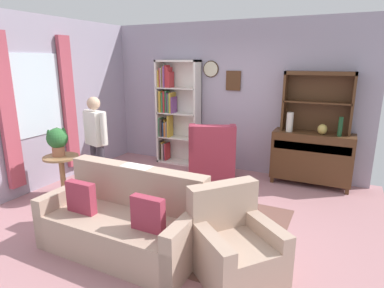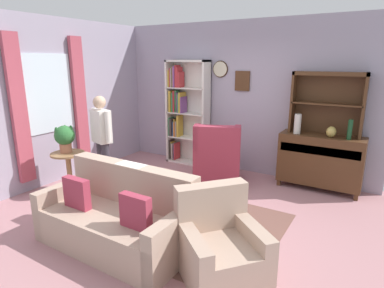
{
  "view_description": "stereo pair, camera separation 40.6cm",
  "coord_description": "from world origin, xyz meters",
  "px_view_note": "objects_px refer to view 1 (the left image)",
  "views": [
    {
      "loc": [
        2.01,
        -3.73,
        2.09
      ],
      "look_at": [
        0.1,
        0.2,
        0.95
      ],
      "focal_mm": 30.01,
      "sensor_mm": 36.0,
      "label": 1
    },
    {
      "loc": [
        2.36,
        -3.53,
        2.09
      ],
      "look_at": [
        0.1,
        0.2,
        0.95
      ],
      "focal_mm": 30.01,
      "sensor_mm": 36.0,
      "label": 2
    }
  ],
  "objects_px": {
    "bookshelf": "(174,112)",
    "person_reading": "(96,139)",
    "couch_floral": "(124,222)",
    "potted_plant_large": "(57,140)",
    "vase_tall": "(290,122)",
    "coffee_table": "(174,195)",
    "sideboard_hutch": "(318,94)",
    "bottle_wine": "(340,127)",
    "armchair_floral": "(234,247)",
    "book_stack": "(164,187)",
    "sideboard": "(311,156)",
    "plant_stand": "(62,173)",
    "vase_round": "(322,129)",
    "wingback_chair": "(212,160)"
  },
  "relations": [
    {
      "from": "bookshelf",
      "to": "person_reading",
      "type": "bearing_deg",
      "value": -98.78
    },
    {
      "from": "couch_floral",
      "to": "potted_plant_large",
      "type": "height_order",
      "value": "potted_plant_large"
    },
    {
      "from": "vase_tall",
      "to": "coffee_table",
      "type": "relative_size",
      "value": 0.41
    },
    {
      "from": "sideboard_hutch",
      "to": "bottle_wine",
      "type": "height_order",
      "value": "sideboard_hutch"
    },
    {
      "from": "bottle_wine",
      "to": "person_reading",
      "type": "relative_size",
      "value": 0.2
    },
    {
      "from": "bookshelf",
      "to": "armchair_floral",
      "type": "distance_m",
      "value": 3.82
    },
    {
      "from": "couch_floral",
      "to": "book_stack",
      "type": "xyz_separation_m",
      "value": [
        0.08,
        0.76,
        0.16
      ]
    },
    {
      "from": "bookshelf",
      "to": "potted_plant_large",
      "type": "distance_m",
      "value": 2.45
    },
    {
      "from": "bookshelf",
      "to": "sideboard",
      "type": "relative_size",
      "value": 1.62
    },
    {
      "from": "bookshelf",
      "to": "coffee_table",
      "type": "distance_m",
      "value": 2.62
    },
    {
      "from": "sideboard",
      "to": "plant_stand",
      "type": "height_order",
      "value": "sideboard"
    },
    {
      "from": "vase_round",
      "to": "plant_stand",
      "type": "bearing_deg",
      "value": -147.87
    },
    {
      "from": "sideboard_hutch",
      "to": "couch_floral",
      "type": "height_order",
      "value": "sideboard_hutch"
    },
    {
      "from": "vase_tall",
      "to": "sideboard",
      "type": "bearing_deg",
      "value": 11.63
    },
    {
      "from": "vase_tall",
      "to": "bookshelf",
      "type": "bearing_deg",
      "value": 175.98
    },
    {
      "from": "bookshelf",
      "to": "person_reading",
      "type": "xyz_separation_m",
      "value": [
        -0.3,
        -1.96,
        -0.17
      ]
    },
    {
      "from": "sideboard_hutch",
      "to": "potted_plant_large",
      "type": "height_order",
      "value": "sideboard_hutch"
    },
    {
      "from": "plant_stand",
      "to": "wingback_chair",
      "type": "bearing_deg",
      "value": 43.2
    },
    {
      "from": "vase_round",
      "to": "couch_floral",
      "type": "bearing_deg",
      "value": -121.98
    },
    {
      "from": "armchair_floral",
      "to": "potted_plant_large",
      "type": "relative_size",
      "value": 2.52
    },
    {
      "from": "sideboard",
      "to": "potted_plant_large",
      "type": "distance_m",
      "value": 4.12
    },
    {
      "from": "wingback_chair",
      "to": "sideboard",
      "type": "bearing_deg",
      "value": 20.35
    },
    {
      "from": "sideboard",
      "to": "bottle_wine",
      "type": "relative_size",
      "value": 4.18
    },
    {
      "from": "vase_tall",
      "to": "potted_plant_large",
      "type": "distance_m",
      "value": 3.74
    },
    {
      "from": "vase_tall",
      "to": "plant_stand",
      "type": "height_order",
      "value": "vase_tall"
    },
    {
      "from": "plant_stand",
      "to": "coffee_table",
      "type": "xyz_separation_m",
      "value": [
        1.88,
        0.15,
        -0.07
      ]
    },
    {
      "from": "bottle_wine",
      "to": "potted_plant_large",
      "type": "height_order",
      "value": "bottle_wine"
    },
    {
      "from": "person_reading",
      "to": "book_stack",
      "type": "distance_m",
      "value": 1.51
    },
    {
      "from": "sideboard_hutch",
      "to": "sideboard",
      "type": "bearing_deg",
      "value": -90.0
    },
    {
      "from": "sideboard_hutch",
      "to": "book_stack",
      "type": "bearing_deg",
      "value": -124.62
    },
    {
      "from": "bookshelf",
      "to": "vase_round",
      "type": "bearing_deg",
      "value": -3.01
    },
    {
      "from": "bookshelf",
      "to": "plant_stand",
      "type": "bearing_deg",
      "value": -105.94
    },
    {
      "from": "armchair_floral",
      "to": "sideboard",
      "type": "bearing_deg",
      "value": 81.98
    },
    {
      "from": "bookshelf",
      "to": "sideboard",
      "type": "xyz_separation_m",
      "value": [
        2.71,
        -0.08,
        -0.57
      ]
    },
    {
      "from": "sideboard",
      "to": "sideboard_hutch",
      "type": "relative_size",
      "value": 1.18
    },
    {
      "from": "bottle_wine",
      "to": "armchair_floral",
      "type": "xyz_separation_m",
      "value": [
        -0.79,
        -2.77,
        -0.79
      ]
    },
    {
      "from": "vase_round",
      "to": "wingback_chair",
      "type": "bearing_deg",
      "value": -163.09
    },
    {
      "from": "bookshelf",
      "to": "person_reading",
      "type": "distance_m",
      "value": 1.99
    },
    {
      "from": "sideboard",
      "to": "vase_tall",
      "type": "bearing_deg",
      "value": -168.37
    },
    {
      "from": "wingback_chair",
      "to": "couch_floral",
      "type": "bearing_deg",
      "value": -92.17
    },
    {
      "from": "vase_tall",
      "to": "bottle_wine",
      "type": "height_order",
      "value": "vase_tall"
    },
    {
      "from": "vase_round",
      "to": "wingback_chair",
      "type": "relative_size",
      "value": 0.16
    },
    {
      "from": "couch_floral",
      "to": "book_stack",
      "type": "bearing_deg",
      "value": 83.97
    },
    {
      "from": "bottle_wine",
      "to": "person_reading",
      "type": "distance_m",
      "value": 3.84
    },
    {
      "from": "plant_stand",
      "to": "coffee_table",
      "type": "height_order",
      "value": "plant_stand"
    },
    {
      "from": "potted_plant_large",
      "to": "coffee_table",
      "type": "distance_m",
      "value": 2.02
    },
    {
      "from": "vase_tall",
      "to": "person_reading",
      "type": "height_order",
      "value": "person_reading"
    },
    {
      "from": "vase_round",
      "to": "person_reading",
      "type": "bearing_deg",
      "value": -150.02
    },
    {
      "from": "sideboard",
      "to": "book_stack",
      "type": "height_order",
      "value": "sideboard"
    },
    {
      "from": "wingback_chair",
      "to": "book_stack",
      "type": "xyz_separation_m",
      "value": [
        -0.01,
        -1.62,
        0.09
      ]
    }
  ]
}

